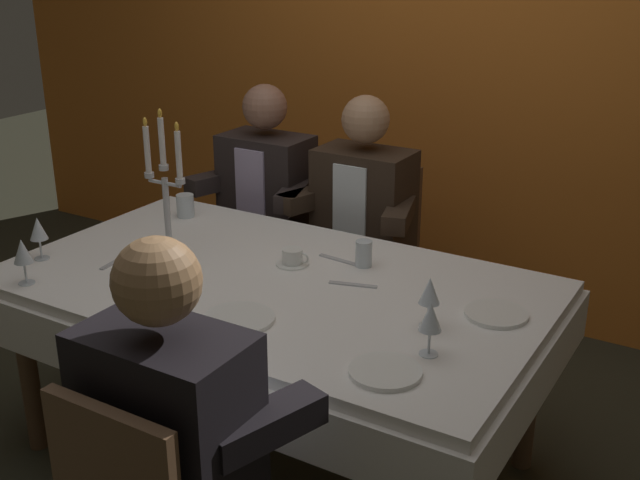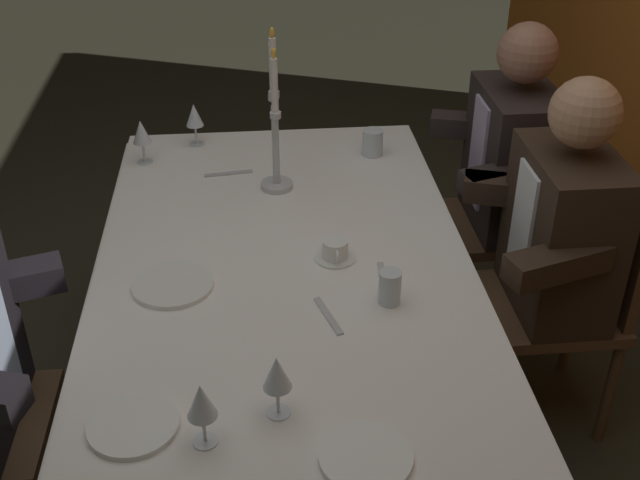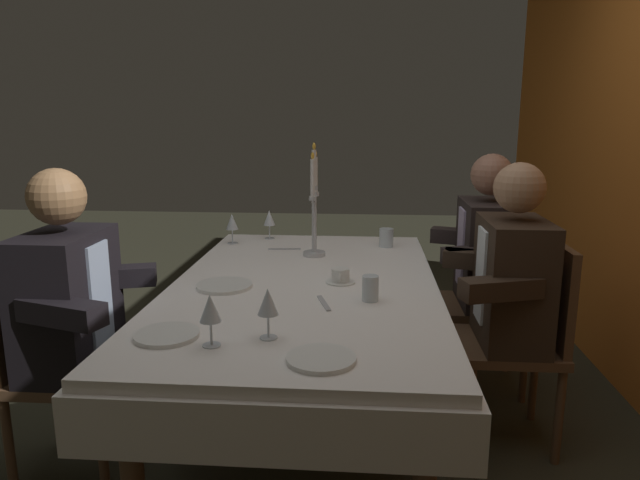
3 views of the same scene
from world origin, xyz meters
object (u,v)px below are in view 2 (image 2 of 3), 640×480
(water_tumbler_0, at_px, (390,287))
(wine_glass_2, at_px, (201,403))
(wine_glass_0, at_px, (277,374))
(water_tumbler_1, at_px, (373,142))
(dinner_plate_2, at_px, (133,425))
(coffee_cup_0, at_px, (335,251))
(candelabra, at_px, (276,127))
(dinner_plate_0, at_px, (173,285))
(wine_glass_3, at_px, (141,133))
(dinner_plate_1, at_px, (366,457))
(seated_diner_1, at_px, (565,231))
(seated_diner_0, at_px, (514,158))
(dining_table, at_px, (286,295))
(wine_glass_1, at_px, (194,116))

(water_tumbler_0, bearing_deg, wine_glass_2, -45.79)
(wine_glass_0, xyz_separation_m, water_tumbler_1, (-1.32, 0.41, -0.07))
(dinner_plate_2, xyz_separation_m, water_tumbler_0, (-0.41, 0.65, 0.04))
(coffee_cup_0, bearing_deg, water_tumbler_1, 162.72)
(candelabra, relative_size, dinner_plate_0, 2.44)
(dinner_plate_0, height_order, wine_glass_3, wine_glass_3)
(dinner_plate_0, bearing_deg, dinner_plate_1, 33.33)
(wine_glass_3, distance_m, coffee_cup_0, 0.94)
(wine_glass_2, xyz_separation_m, seated_diner_1, (-0.79, 1.10, -0.12))
(wine_glass_0, bearing_deg, seated_diner_1, 127.62)
(water_tumbler_1, bearing_deg, seated_diner_0, 82.58)
(coffee_cup_0, bearing_deg, wine_glass_2, -27.32)
(wine_glass_0, bearing_deg, seated_diner_0, 143.17)
(seated_diner_1, bearing_deg, wine_glass_0, -52.38)
(dining_table, distance_m, wine_glass_1, 0.92)
(dinner_plate_1, height_order, water_tumbler_1, water_tumbler_1)
(dining_table, height_order, wine_glass_1, wine_glass_1)
(water_tumbler_1, bearing_deg, dinner_plate_2, -28.98)
(seated_diner_0, bearing_deg, seated_diner_1, 0.00)
(dinner_plate_0, height_order, seated_diner_0, seated_diner_0)
(seated_diner_0, bearing_deg, water_tumbler_1, -97.42)
(wine_glass_3, bearing_deg, dinner_plate_1, 21.98)
(dinner_plate_0, relative_size, dinner_plate_1, 1.13)
(seated_diner_0, bearing_deg, wine_glass_2, -39.70)
(candelabra, distance_m, dinner_plate_0, 0.68)
(coffee_cup_0, relative_size, seated_diner_1, 0.11)
(wine_glass_0, bearing_deg, dinner_plate_1, 48.71)
(dinner_plate_0, distance_m, seated_diner_1, 1.22)
(wine_glass_3, bearing_deg, candelabra, 62.89)
(wine_glass_1, height_order, wine_glass_2, same)
(coffee_cup_0, bearing_deg, seated_diner_0, 130.18)
(dinner_plate_0, bearing_deg, seated_diner_0, 120.95)
(dining_table, xyz_separation_m, water_tumbler_1, (-0.70, 0.36, 0.17))
(wine_glass_2, xyz_separation_m, coffee_cup_0, (-0.70, 0.36, -0.09))
(dining_table, distance_m, seated_diner_0, 1.09)
(wine_glass_2, bearing_deg, wine_glass_0, 114.39)
(dining_table, height_order, wine_glass_0, wine_glass_0)
(dinner_plate_0, xyz_separation_m, seated_diner_1, (-0.19, 1.20, -0.01))
(dinner_plate_2, bearing_deg, seated_diner_0, 135.10)
(water_tumbler_0, bearing_deg, wine_glass_0, -38.99)
(dining_table, distance_m, wine_glass_2, 0.76)
(candelabra, bearing_deg, wine_glass_3, -117.11)
(candelabra, bearing_deg, dinner_plate_1, 5.86)
(wine_glass_2, relative_size, wine_glass_3, 1.00)
(dinner_plate_2, height_order, wine_glass_2, wine_glass_2)
(dinner_plate_0, relative_size, seated_diner_0, 0.18)
(dinner_plate_2, relative_size, seated_diner_0, 0.17)
(candelabra, height_order, seated_diner_0, candelabra)
(wine_glass_0, distance_m, seated_diner_0, 1.56)
(water_tumbler_0, height_order, seated_diner_1, seated_diner_1)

